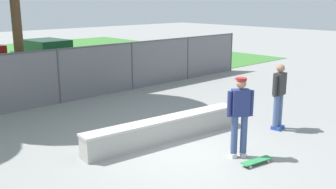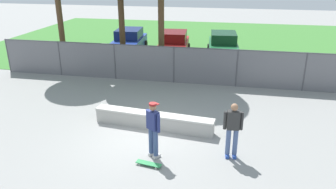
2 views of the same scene
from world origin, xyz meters
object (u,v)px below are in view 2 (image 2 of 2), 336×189
concrete_ledge (153,120)px  car_red (174,44)px  car_blue (129,41)px  car_green (223,45)px  skateboarder (153,127)px  skateboard (149,164)px  bystander (233,128)px

concrete_ledge → car_red: car_red is taller
car_blue → car_green: (6.44, -0.07, 0.00)m
concrete_ledge → car_green: 10.84m
car_blue → car_green: size_ratio=1.00×
car_red → car_blue: bearing=173.9°
skateboarder → skateboard: 1.09m
skateboarder → bystander: (2.39, 0.47, -0.02)m
skateboard → car_blue: car_blue is taller
concrete_ledge → car_green: size_ratio=1.05×
bystander → car_red: bearing=108.6°
skateboarder → skateboard: (-0.03, -0.53, -0.96)m
car_green → bystander: 12.11m
car_blue → car_red: size_ratio=1.00×
concrete_ledge → bystander: size_ratio=2.51×
skateboard → car_red: bearing=96.9°
skateboarder → car_red: 12.39m
bystander → concrete_ledge: bearing=152.9°
concrete_ledge → skateboard: size_ratio=5.55×
concrete_ledge → car_blue: bearing=111.9°
concrete_ledge → skateboarder: (0.47, -1.94, 0.74)m
skateboarder → car_blue: size_ratio=0.43×
skateboard → car_blue: 14.01m
car_green → car_blue: bearing=179.3°
concrete_ledge → car_blue: 11.54m
car_red → bystander: 12.46m
car_red → car_green: same height
car_blue → car_red: bearing=-6.1°
concrete_ledge → car_red: size_ratio=1.05×
skateboarder → car_blue: 13.50m
car_blue → car_green: bearing=-0.7°
concrete_ledge → skateboard: bearing=-79.7°
skateboard → concrete_ledge: bearing=100.3°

